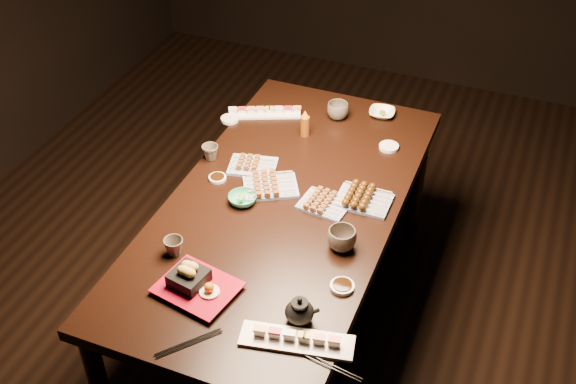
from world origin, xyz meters
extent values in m
plane|color=black|center=(0.00, 0.00, 0.00)|extent=(5.00, 5.00, 0.00)
cube|color=black|center=(-0.01, -0.04, 0.38)|extent=(1.23, 1.94, 0.75)
imported|color=#349E75|center=(-0.16, -0.10, 0.77)|extent=(0.15, 0.15, 0.04)
imported|color=#FCF8CE|center=(0.18, 0.75, 0.76)|extent=(0.13, 0.13, 0.03)
imported|color=#4E453C|center=(-0.27, -0.46, 0.78)|extent=(0.10, 0.10, 0.07)
imported|color=#4E453C|center=(0.30, -0.20, 0.79)|extent=(0.14, 0.14, 0.09)
imported|color=#4E453C|center=(-0.42, 0.13, 0.78)|extent=(0.09, 0.09, 0.07)
imported|color=#4E453C|center=(-0.01, 0.65, 0.79)|extent=(0.12, 0.12, 0.08)
cylinder|color=brown|center=(-0.10, 0.46, 0.82)|extent=(0.06, 0.06, 0.13)
cylinder|color=white|center=(-0.32, 0.01, 0.76)|extent=(0.08, 0.08, 0.01)
cylinder|color=white|center=(0.29, 0.50, 0.76)|extent=(0.11, 0.11, 0.02)
cylinder|color=white|center=(0.37, -0.40, 0.76)|extent=(0.12, 0.12, 0.02)
cylinder|color=white|center=(-0.47, 0.44, 0.76)|extent=(0.09, 0.09, 0.01)
camera|label=1|loc=(0.85, -2.12, 2.61)|focal=45.00mm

